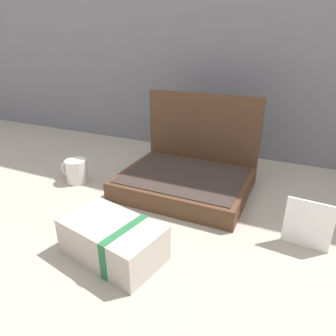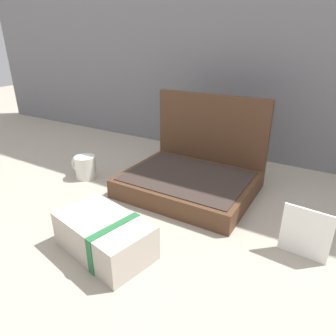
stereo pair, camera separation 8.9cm
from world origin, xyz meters
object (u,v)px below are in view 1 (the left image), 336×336
Objects in this scene: info_card_left at (308,225)px; cream_toiletry_bag at (114,240)px; open_suitcase at (187,170)px; coffee_mug at (76,171)px.

cream_toiletry_bag is at bearing -146.26° from info_card_left.
info_card_left is (0.40, -0.19, 0.00)m from open_suitcase.
coffee_mug is at bearing -179.46° from info_card_left.
coffee_mug is at bearing 141.29° from cream_toiletry_bag.
info_card_left is at bearing 28.95° from cream_toiletry_bag.
coffee_mug is at bearing -161.36° from open_suitcase.
open_suitcase reaches higher than coffee_mug.
info_card_left is (0.43, 0.24, 0.02)m from cream_toiletry_bag.
open_suitcase is at bearing 86.61° from cream_toiletry_bag.
coffee_mug is 0.80m from info_card_left.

